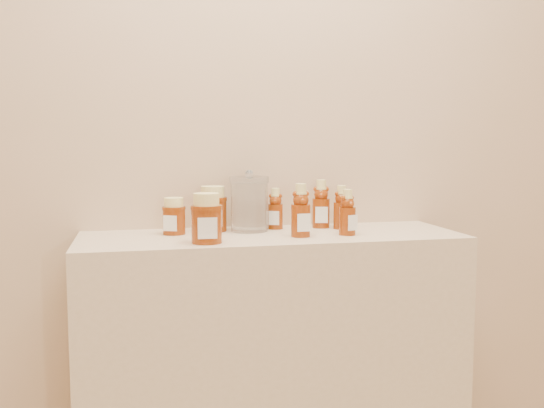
{
  "coord_description": "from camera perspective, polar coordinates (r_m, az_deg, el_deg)",
  "views": [
    {
      "loc": [
        -0.41,
        -0.3,
        1.19
      ],
      "look_at": [
        -0.01,
        1.52,
        1.0
      ],
      "focal_mm": 40.0,
      "sensor_mm": 36.0,
      "label": 1
    }
  ],
  "objects": [
    {
      "name": "bear_bottle_back_mid",
      "position": [
        2.06,
        4.64,
        0.32
      ],
      "size": [
        0.08,
        0.08,
        0.18
      ],
      "primitive_type": null,
      "rotation": [
        0.0,
        0.0,
        -0.24
      ],
      "color": "#6C2508",
      "rests_on": "display_table"
    },
    {
      "name": "honey_jar_left",
      "position": [
        1.94,
        -9.21,
        -1.12
      ],
      "size": [
        0.1,
        0.1,
        0.12
      ],
      "primitive_type": null,
      "rotation": [
        0.0,
        0.0,
        -0.41
      ],
      "color": "#6C2508",
      "rests_on": "display_table"
    },
    {
      "name": "display_table",
      "position": [
        2.03,
        -0.01,
        -15.52
      ],
      "size": [
        1.2,
        0.4,
        0.9
      ],
      "primitive_type": "cube",
      "color": "#C6B191",
      "rests_on": "ground"
    },
    {
      "name": "honey_jar_front",
      "position": [
        1.76,
        -6.18,
        -1.33
      ],
      "size": [
        0.1,
        0.1,
        0.14
      ],
      "primitive_type": null,
      "rotation": [
        0.0,
        0.0,
        -0.06
      ],
      "color": "#6C2508",
      "rests_on": "display_table"
    },
    {
      "name": "glass_canister",
      "position": [
        1.97,
        -2.16,
        0.23
      ],
      "size": [
        0.16,
        0.16,
        0.19
      ],
      "primitive_type": null,
      "rotation": [
        0.0,
        0.0,
        0.37
      ],
      "color": "white",
      "rests_on": "display_table"
    },
    {
      "name": "honey_jar_back",
      "position": [
        1.99,
        -5.59,
        -0.44
      ],
      "size": [
        0.1,
        0.1,
        0.15
      ],
      "primitive_type": null,
      "rotation": [
        0.0,
        0.0,
        -0.09
      ],
      "color": "#6C2508",
      "rests_on": "display_table"
    },
    {
      "name": "bear_bottle_front_left",
      "position": [
        1.86,
        2.72,
        -0.26
      ],
      "size": [
        0.07,
        0.07,
        0.19
      ],
      "primitive_type": null,
      "rotation": [
        0.0,
        0.0,
        0.06
      ],
      "color": "#6C2508",
      "rests_on": "display_table"
    },
    {
      "name": "bear_bottle_back_right",
      "position": [
        2.04,
        6.55,
        -0.03
      ],
      "size": [
        0.06,
        0.06,
        0.17
      ],
      "primitive_type": null,
      "rotation": [
        0.0,
        0.0,
        0.09
      ],
      "color": "#6C2508",
      "rests_on": "display_table"
    },
    {
      "name": "bear_bottle_front_right",
      "position": [
        1.91,
        7.11,
        -0.49
      ],
      "size": [
        0.07,
        0.07,
        0.16
      ],
      "primitive_type": null,
      "rotation": [
        0.0,
        0.0,
        0.35
      ],
      "color": "#6C2508",
      "rests_on": "display_table"
    },
    {
      "name": "wall_back",
      "position": [
        2.09,
        -1.22,
        10.23
      ],
      "size": [
        3.5,
        0.02,
        2.7
      ],
      "primitive_type": "cube",
      "color": "tan",
      "rests_on": "ground"
    },
    {
      "name": "bear_bottle_back_left",
      "position": [
        2.03,
        0.33,
        -0.18
      ],
      "size": [
        0.07,
        0.07,
        0.16
      ],
      "primitive_type": null,
      "rotation": [
        0.0,
        0.0,
        -0.43
      ],
      "color": "#6C2508",
      "rests_on": "display_table"
    }
  ]
}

